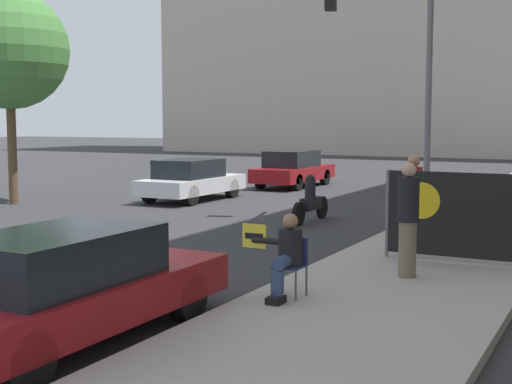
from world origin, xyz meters
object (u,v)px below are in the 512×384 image
at_px(motorcycle_on_road, 311,201).
at_px(traffic_light_pole, 394,49).
at_px(jogger_on_sidewalk, 408,219).
at_px(protest_banner, 449,215).
at_px(car_on_road_nearest, 191,180).
at_px(parked_car_curbside, 65,287).
at_px(street_tree_near_curb, 9,50).
at_px(seated_protester, 286,253).
at_px(pedestrian_behind, 413,201).
at_px(car_on_road_midblock, 293,169).

bearing_deg(motorcycle_on_road, traffic_light_pole, 33.23).
relative_size(jogger_on_sidewalk, protest_banner, 0.79).
height_order(traffic_light_pole, car_on_road_nearest, traffic_light_pole).
bearing_deg(car_on_road_nearest, parked_car_curbside, -62.97).
distance_m(jogger_on_sidewalk, car_on_road_nearest, 13.07).
bearing_deg(street_tree_near_curb, seated_protester, -29.73).
xyz_separation_m(pedestrian_behind, protest_banner, (0.92, -1.06, -0.09)).
distance_m(protest_banner, street_tree_near_curb, 15.42).
relative_size(traffic_light_pole, motorcycle_on_road, 3.01).
bearing_deg(pedestrian_behind, protest_banner, -57.34).
distance_m(car_on_road_nearest, car_on_road_midblock, 6.01).
relative_size(seated_protester, pedestrian_behind, 0.65).
bearing_deg(car_on_road_midblock, traffic_light_pole, -50.22).
height_order(car_on_road_nearest, car_on_road_midblock, car_on_road_midblock).
xyz_separation_m(traffic_light_pole, car_on_road_midblock, (-6.27, 7.53, -3.74)).
bearing_deg(traffic_light_pole, motorcycle_on_road, -146.77).
xyz_separation_m(car_on_road_nearest, motorcycle_on_road, (5.47, -2.79, -0.15)).
bearing_deg(street_tree_near_curb, car_on_road_midblock, 59.78).
relative_size(protest_banner, motorcycle_on_road, 1.07).
distance_m(parked_car_curbside, motorcycle_on_road, 10.81).
distance_m(parked_car_curbside, street_tree_near_curb, 15.71).
distance_m(jogger_on_sidewalk, protest_banner, 1.54).
relative_size(seated_protester, motorcycle_on_road, 0.55).
xyz_separation_m(protest_banner, traffic_light_pole, (-2.72, 5.66, 3.46)).
relative_size(jogger_on_sidewalk, street_tree_near_curb, 0.27).
relative_size(protest_banner, traffic_light_pole, 0.36).
bearing_deg(car_on_road_midblock, seated_protester, -65.80).
bearing_deg(protest_banner, traffic_light_pole, 115.71).
bearing_deg(motorcycle_on_road, street_tree_near_curb, -176.30).
bearing_deg(jogger_on_sidewalk, parked_car_curbside, 55.22).
bearing_deg(parked_car_curbside, jogger_on_sidewalk, 59.45).
bearing_deg(street_tree_near_curb, protest_banner, -14.88).
xyz_separation_m(seated_protester, parked_car_curbside, (-1.64, -2.65, -0.10)).
bearing_deg(car_on_road_nearest, street_tree_near_curb, -142.39).
height_order(protest_banner, motorcycle_on_road, protest_banner).
relative_size(jogger_on_sidewalk, car_on_road_nearest, 0.44).
bearing_deg(car_on_road_nearest, seated_protester, -51.81).
distance_m(protest_banner, parked_car_curbside, 6.97).
xyz_separation_m(parked_car_curbside, car_on_road_midblock, (-5.89, 19.42, 0.03)).
distance_m(seated_protester, car_on_road_midblock, 18.38).
bearing_deg(street_tree_near_curb, jogger_on_sidewalk, -20.69).
xyz_separation_m(seated_protester, protest_banner, (1.46, 3.58, 0.22)).
relative_size(parked_car_curbside, car_on_road_nearest, 1.10).
bearing_deg(traffic_light_pole, seated_protester, -82.21).
height_order(seated_protester, car_on_road_midblock, car_on_road_midblock).
relative_size(parked_car_curbside, car_on_road_midblock, 1.03).
distance_m(protest_banner, traffic_light_pole, 7.17).
bearing_deg(parked_car_curbside, traffic_light_pole, 88.17).
distance_m(seated_protester, protest_banner, 3.87).
relative_size(pedestrian_behind, traffic_light_pole, 0.28).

